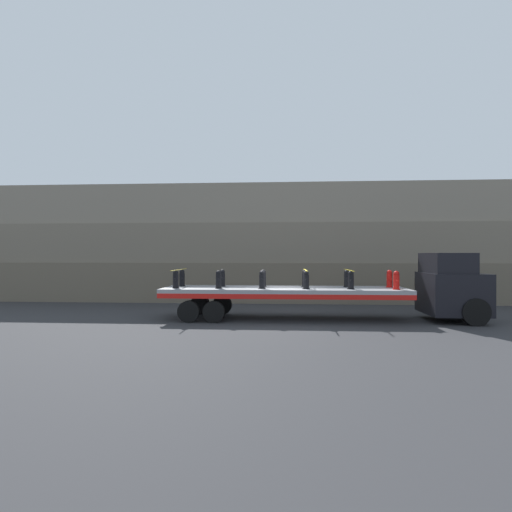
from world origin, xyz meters
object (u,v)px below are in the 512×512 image
Objects in this scene: fire_hydrant_black_near_0 at (176,280)px; fire_hydrant_black_near_4 at (351,280)px; fire_hydrant_black_far_1 at (222,278)px; fire_hydrant_black_near_2 at (262,280)px; flatbed_trailer at (270,293)px; fire_hydrant_black_near_1 at (219,280)px; fire_hydrant_black_far_0 at (182,278)px; fire_hydrant_black_far_3 at (305,279)px; fire_hydrant_black_far_2 at (263,278)px; fire_hydrant_black_far_4 at (347,279)px; fire_hydrant_red_far_5 at (389,279)px; fire_hydrant_red_near_5 at (396,280)px; fire_hydrant_black_near_3 at (306,280)px; truck_cab at (453,287)px.

fire_hydrant_black_near_0 is 7.33m from fire_hydrant_black_near_4.
fire_hydrant_black_near_2 is (1.83, -1.06, 0.00)m from fire_hydrant_black_far_1.
fire_hydrant_black_near_4 is at bearing -8.97° from flatbed_trailer.
fire_hydrant_black_near_1 is 1.83m from fire_hydrant_black_near_2.
fire_hydrant_black_near_2 is at bearing -16.07° from fire_hydrant_black_far_0.
fire_hydrant_black_far_1 is 1.00× the size of fire_hydrant_black_far_3.
fire_hydrant_black_near_0 and fire_hydrant_black_far_2 have the same top height.
fire_hydrant_black_far_1 and fire_hydrant_black_near_4 have the same top height.
fire_hydrant_black_far_3 is (3.67, 0.00, 0.00)m from fire_hydrant_black_far_1.
fire_hydrant_black_far_0 is 7.33m from fire_hydrant_black_far_4.
fire_hydrant_black_near_2 is 5.60m from fire_hydrant_red_far_5.
fire_hydrant_black_near_2 is at bearing 0.00° from fire_hydrant_black_near_1.
fire_hydrant_black_near_2 is 1.00× the size of fire_hydrant_red_far_5.
flatbed_trailer is at bearing -58.65° from fire_hydrant_black_far_2.
flatbed_trailer is 4.07m from fire_hydrant_black_near_0.
flatbed_trailer is at bearing -171.03° from fire_hydrant_black_far_4.
fire_hydrant_black_far_2 is 1.00× the size of fire_hydrant_red_near_5.
fire_hydrant_black_near_4 is (3.67, 0.00, 0.00)m from fire_hydrant_black_near_2.
fire_hydrant_black_far_4 and fire_hydrant_red_near_5 have the same top height.
fire_hydrant_black_near_3 is at bearing 0.00° from fire_hydrant_black_near_0.
fire_hydrant_black_near_1 is at bearing -163.93° from fire_hydrant_black_far_3.
fire_hydrant_black_near_0 is 2.12m from fire_hydrant_black_far_1.
flatbed_trailer is 1.71m from fire_hydrant_black_far_3.
fire_hydrant_red_near_5 is at bearing -29.95° from fire_hydrant_black_far_4.
fire_hydrant_black_near_2 is 1.06m from fire_hydrant_black_far_2.
fire_hydrant_black_far_2 is (1.83, 1.06, 0.00)m from fire_hydrant_black_near_1.
truck_cab reaches higher than fire_hydrant_black_near_3.
fire_hydrant_red_near_5 is at bearing 0.00° from fire_hydrant_black_near_2.
fire_hydrant_black_far_2 is 3.67m from fire_hydrant_black_far_4.
fire_hydrant_black_far_2 is at bearing 90.00° from fire_hydrant_black_near_2.
truck_cab is 4.36m from fire_hydrant_black_far_4.
truck_cab is 4.36m from fire_hydrant_black_near_4.
fire_hydrant_black_far_3 is (1.51, 0.53, 0.60)m from flatbed_trailer.
fire_hydrant_black_near_3 is 1.00× the size of fire_hydrant_red_near_5.
fire_hydrant_black_near_1 reaches higher than flatbed_trailer.
fire_hydrant_black_far_3 is (-6.15, 0.53, 0.29)m from truck_cab.
fire_hydrant_black_far_0 and fire_hydrant_black_far_1 have the same top height.
fire_hydrant_black_near_0 is 1.00× the size of fire_hydrant_black_near_2.
fire_hydrant_black_near_0 is at bearing -90.00° from fire_hydrant_black_far_0.
fire_hydrant_black_far_4 is at bearing 29.95° from fire_hydrant_black_near_3.
fire_hydrant_black_far_4 is (3.34, 0.53, 0.60)m from flatbed_trailer.
fire_hydrant_black_near_3 is at bearing 180.00° from fire_hydrant_red_near_5.
fire_hydrant_black_far_0 is 1.00× the size of fire_hydrant_black_near_4.
fire_hydrant_black_far_1 is 7.33m from fire_hydrant_red_far_5.
fire_hydrant_black_near_0 is 1.00× the size of fire_hydrant_black_far_1.
fire_hydrant_black_near_4 is (5.50, 0.00, 0.00)m from fire_hydrant_black_near_1.
fire_hydrant_red_far_5 is at bearing 90.00° from fire_hydrant_red_near_5.
fire_hydrant_black_far_4 is 2.12m from fire_hydrant_red_near_5.
fire_hydrant_red_far_5 is (5.50, 0.00, 0.00)m from fire_hydrant_black_far_2.
fire_hydrant_black_near_2 is 1.00× the size of fire_hydrant_black_near_3.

